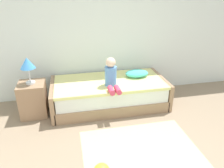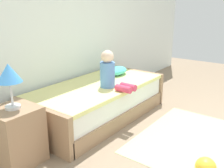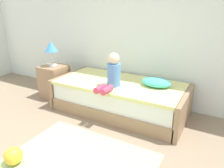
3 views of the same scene
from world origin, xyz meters
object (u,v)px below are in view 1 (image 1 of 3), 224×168
nightstand (33,99)px  child_figure (111,75)px  bed (109,93)px  table_lamp (27,64)px  pillow (137,73)px

nightstand → child_figure: 1.41m
bed → table_lamp: table_lamp is taller
nightstand → table_lamp: (0.00, 0.00, 0.64)m
table_lamp → bed: bearing=2.1°
pillow → bed: bearing=-169.9°
nightstand → table_lamp: size_ratio=1.33×
bed → child_figure: (-0.01, -0.23, 0.46)m
bed → child_figure: bearing=-92.0°
child_figure → table_lamp: bearing=172.4°
table_lamp → child_figure: 1.37m
nightstand → pillow: 1.94m
table_lamp → nightstand: bearing=0.0°
bed → table_lamp: (-1.35, -0.05, 0.69)m
table_lamp → pillow: table_lamp is taller
bed → table_lamp: bearing=-177.9°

